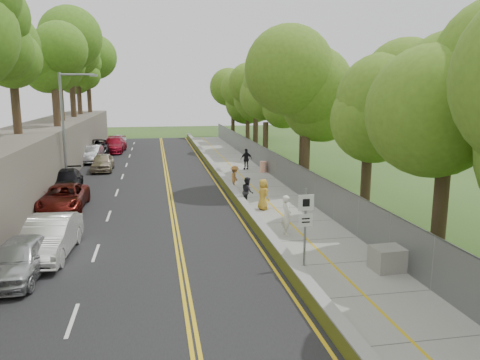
# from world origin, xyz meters

# --- Properties ---
(ground) EXTENTS (140.00, 140.00, 0.00)m
(ground) POSITION_xyz_m (0.00, 0.00, 0.00)
(ground) COLOR #33511E
(ground) RESTS_ON ground
(road) EXTENTS (11.20, 66.00, 0.04)m
(road) POSITION_xyz_m (-5.40, 15.00, 0.02)
(road) COLOR black
(road) RESTS_ON ground
(sidewalk) EXTENTS (4.20, 66.00, 0.05)m
(sidewalk) POSITION_xyz_m (2.55, 15.00, 0.03)
(sidewalk) COLOR gray
(sidewalk) RESTS_ON ground
(jersey_barrier) EXTENTS (0.42, 66.00, 0.60)m
(jersey_barrier) POSITION_xyz_m (0.25, 15.00, 0.30)
(jersey_barrier) COLOR #D9EB2A
(jersey_barrier) RESTS_ON ground
(rock_embankment) EXTENTS (5.00, 66.00, 4.00)m
(rock_embankment) POSITION_xyz_m (-13.50, 15.00, 2.00)
(rock_embankment) COLOR #595147
(rock_embankment) RESTS_ON ground
(chainlink_fence) EXTENTS (0.04, 66.00, 2.00)m
(chainlink_fence) POSITION_xyz_m (4.65, 15.00, 1.00)
(chainlink_fence) COLOR slate
(chainlink_fence) RESTS_ON ground
(trees_embankment) EXTENTS (6.40, 66.00, 13.00)m
(trees_embankment) POSITION_xyz_m (-13.00, 15.00, 10.50)
(trees_embankment) COLOR #4F871F
(trees_embankment) RESTS_ON rock_embankment
(trees_fenceside) EXTENTS (7.00, 66.00, 14.00)m
(trees_fenceside) POSITION_xyz_m (7.00, 15.00, 7.00)
(trees_fenceside) COLOR #5D8B23
(trees_fenceside) RESTS_ON ground
(streetlight) EXTENTS (2.52, 0.22, 8.00)m
(streetlight) POSITION_xyz_m (-10.46, 14.00, 4.64)
(streetlight) COLOR gray
(streetlight) RESTS_ON ground
(signpost) EXTENTS (0.62, 0.09, 3.10)m
(signpost) POSITION_xyz_m (1.05, -3.02, 1.96)
(signpost) COLOR gray
(signpost) RESTS_ON sidewalk
(construction_barrel) EXTENTS (0.55, 0.55, 0.91)m
(construction_barrel) POSITION_xyz_m (4.30, 17.91, 0.51)
(construction_barrel) COLOR #FD5F30
(construction_barrel) RESTS_ON sidewalk
(concrete_block) EXTENTS (1.40, 1.08, 0.90)m
(concrete_block) POSITION_xyz_m (4.12, -4.00, 0.50)
(concrete_block) COLOR gray
(concrete_block) RESTS_ON sidewalk
(car_0) EXTENTS (2.02, 4.46, 1.49)m
(car_0) POSITION_xyz_m (-9.59, -2.27, 0.78)
(car_0) COLOR #A7A8AB
(car_0) RESTS_ON road
(car_1) EXTENTS (2.04, 5.06, 1.63)m
(car_1) POSITION_xyz_m (-9.00, -0.04, 0.86)
(car_1) COLOR white
(car_1) RESTS_ON road
(car_2) EXTENTS (2.40, 5.16, 1.43)m
(car_2) POSITION_xyz_m (-9.83, 7.82, 0.76)
(car_2) COLOR #57120D
(car_2) RESTS_ON road
(car_3) EXTENTS (2.35, 5.09, 1.44)m
(car_3) POSITION_xyz_m (-10.60, 13.08, 0.76)
(car_3) COLOR black
(car_3) RESTS_ON road
(car_4) EXTENTS (1.74, 4.30, 1.46)m
(car_4) POSITION_xyz_m (-9.00, 21.09, 0.77)
(car_4) COLOR tan
(car_4) RESTS_ON road
(car_5) EXTENTS (1.99, 4.91, 1.58)m
(car_5) POSITION_xyz_m (-10.56, 26.27, 0.83)
(car_5) COLOR #B0B1B8
(car_5) RESTS_ON road
(car_6) EXTENTS (2.81, 5.94, 1.64)m
(car_6) POSITION_xyz_m (-10.60, 31.26, 0.86)
(car_6) COLOR black
(car_6) RESTS_ON road
(car_7) EXTENTS (2.66, 5.79, 1.64)m
(car_7) POSITION_xyz_m (-9.00, 33.20, 0.86)
(car_7) COLOR maroon
(car_7) RESTS_ON road
(car_8) EXTENTS (2.07, 4.36, 1.44)m
(car_8) POSITION_xyz_m (-9.00, 38.80, 0.76)
(car_8) COLOR white
(car_8) RESTS_ON road
(painter_0) EXTENTS (0.86, 1.02, 1.78)m
(painter_0) POSITION_xyz_m (1.45, 5.81, 0.94)
(painter_0) COLOR gold
(painter_0) RESTS_ON sidewalk
(painter_1) EXTENTS (0.52, 0.74, 1.92)m
(painter_1) POSITION_xyz_m (1.45, 1.00, 1.01)
(painter_1) COLOR white
(painter_1) RESTS_ON sidewalk
(painter_2) EXTENTS (0.72, 0.89, 1.72)m
(painter_2) POSITION_xyz_m (0.75, 6.87, 0.91)
(painter_2) COLOR #232228
(painter_2) RESTS_ON sidewalk
(painter_3) EXTENTS (0.97, 1.24, 1.69)m
(painter_3) POSITION_xyz_m (0.75, 11.38, 0.89)
(painter_3) COLOR #99602C
(painter_3) RESTS_ON sidewalk
(person_far) EXTENTS (1.13, 0.63, 1.81)m
(person_far) POSITION_xyz_m (3.16, 19.48, 0.96)
(person_far) COLOR black
(person_far) RESTS_ON sidewalk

